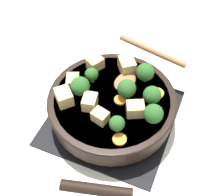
{
  "coord_description": "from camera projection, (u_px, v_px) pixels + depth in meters",
  "views": [
    {
      "loc": [
        0.18,
        -0.44,
        0.67
      ],
      "look_at": [
        0.0,
        0.0,
        0.08
      ],
      "focal_mm": 50.0,
      "sensor_mm": 36.0,
      "label": 1
    }
  ],
  "objects": [
    {
      "name": "skillet_pan",
      "position": [
        112.0,
        105.0,
        0.77
      ],
      "size": [
        0.32,
        0.41,
        0.06
      ],
      "color": "black",
      "rests_on": "front_burner_grate"
    },
    {
      "name": "tofu_cube_front_piece",
      "position": [
        64.0,
        97.0,
        0.73
      ],
      "size": [
        0.06,
        0.06,
        0.03
      ],
      "primitive_type": "cube",
      "rotation": [
        0.0,
        0.0,
        2.38
      ],
      "color": "#DBB770",
      "rests_on": "skillet_pan"
    },
    {
      "name": "tofu_cube_center_large",
      "position": [
        99.0,
        116.0,
        0.7
      ],
      "size": [
        0.04,
        0.04,
        0.03
      ],
      "primitive_type": "cube",
      "rotation": [
        0.0,
        0.0,
        6.04
      ],
      "color": "#DBB770",
      "rests_on": "skillet_pan"
    },
    {
      "name": "broccoli_floret_north_edge",
      "position": [
        152.0,
        95.0,
        0.72
      ],
      "size": [
        0.04,
        0.04,
        0.05
      ],
      "color": "#709956",
      "rests_on": "skillet_pan"
    },
    {
      "name": "carrot_slice_near_center",
      "position": [
        120.0,
        101.0,
        0.74
      ],
      "size": [
        0.03,
        0.03,
        0.01
      ],
      "primitive_type": "cylinder",
      "color": "orange",
      "rests_on": "skillet_pan"
    },
    {
      "name": "ground_plane",
      "position": [
        112.0,
        117.0,
        0.82
      ],
      "size": [
        2.4,
        2.4,
        0.0
      ],
      "primitive_type": "plane",
      "color": "silver"
    },
    {
      "name": "tofu_cube_near_handle",
      "position": [
        90.0,
        102.0,
        0.72
      ],
      "size": [
        0.04,
        0.04,
        0.03
      ],
      "primitive_type": "cube",
      "rotation": [
        0.0,
        0.0,
        4.92
      ],
      "color": "#DBB770",
      "rests_on": "skillet_pan"
    },
    {
      "name": "front_burner_grate",
      "position": [
        112.0,
        115.0,
        0.81
      ],
      "size": [
        0.31,
        0.31,
        0.03
      ],
      "color": "black",
      "rests_on": "ground_plane"
    },
    {
      "name": "carrot_slice_orange_thin",
      "position": [
        157.0,
        93.0,
        0.76
      ],
      "size": [
        0.03,
        0.03,
        0.01
      ],
      "primitive_type": "cylinder",
      "color": "orange",
      "rests_on": "skillet_pan"
    },
    {
      "name": "broccoli_floret_center_top",
      "position": [
        127.0,
        89.0,
        0.73
      ],
      "size": [
        0.05,
        0.05,
        0.05
      ],
      "color": "#709956",
      "rests_on": "skillet_pan"
    },
    {
      "name": "tofu_cube_back_piece",
      "position": [
        72.0,
        83.0,
        0.76
      ],
      "size": [
        0.04,
        0.05,
        0.03
      ],
      "primitive_type": "cube",
      "rotation": [
        0.0,
        0.0,
        5.11
      ],
      "color": "#DBB770",
      "rests_on": "skillet_pan"
    },
    {
      "name": "wooden_spoon",
      "position": [
        140.0,
        65.0,
        0.81
      ],
      "size": [
        0.2,
        0.2,
        0.02
      ],
      "color": "olive",
      "rests_on": "skillet_pan"
    },
    {
      "name": "broccoli_floret_south_cluster",
      "position": [
        80.0,
        86.0,
        0.74
      ],
      "size": [
        0.05,
        0.05,
        0.05
      ],
      "color": "#709956",
      "rests_on": "skillet_pan"
    },
    {
      "name": "tofu_cube_mid_small",
      "position": [
        95.0,
        63.0,
        0.8
      ],
      "size": [
        0.05,
        0.05,
        0.03
      ],
      "primitive_type": "cube",
      "rotation": [
        0.0,
        0.0,
        4.23
      ],
      "color": "#DBB770",
      "rests_on": "skillet_pan"
    },
    {
      "name": "broccoli_floret_near_spoon",
      "position": [
        153.0,
        114.0,
        0.69
      ],
      "size": [
        0.04,
        0.04,
        0.05
      ],
      "color": "#709956",
      "rests_on": "skillet_pan"
    },
    {
      "name": "broccoli_floret_west_rim",
      "position": [
        117.0,
        124.0,
        0.68
      ],
      "size": [
        0.04,
        0.04,
        0.04
      ],
      "color": "#709956",
      "rests_on": "skillet_pan"
    },
    {
      "name": "tofu_cube_west_chunk",
      "position": [
        127.0,
        65.0,
        0.8
      ],
      "size": [
        0.06,
        0.06,
        0.04
      ],
      "primitive_type": "cube",
      "rotation": [
        0.0,
        0.0,
        5.37
      ],
      "color": "#DBB770",
      "rests_on": "skillet_pan"
    },
    {
      "name": "broccoli_floret_east_rim",
      "position": [
        92.0,
        75.0,
        0.77
      ],
      "size": [
        0.03,
        0.03,
        0.04
      ],
      "color": "#709956",
      "rests_on": "skillet_pan"
    },
    {
      "name": "broccoli_floret_mid_floret",
      "position": [
        145.0,
        72.0,
        0.77
      ],
      "size": [
        0.05,
        0.05,
        0.05
      ],
      "color": "#709956",
      "rests_on": "skillet_pan"
    },
    {
      "name": "tofu_cube_east_chunk",
      "position": [
        135.0,
        109.0,
        0.71
      ],
      "size": [
        0.05,
        0.05,
        0.03
      ],
      "primitive_type": "cube",
      "rotation": [
        0.0,
        0.0,
        0.45
      ],
      "color": "#DBB770",
      "rests_on": "skillet_pan"
    },
    {
      "name": "carrot_slice_edge_slice",
      "position": [
        120.0,
        139.0,
        0.68
      ],
      "size": [
        0.03,
        0.03,
        0.01
      ],
      "primitive_type": "cylinder",
      "color": "orange",
      "rests_on": "skillet_pan"
    }
  ]
}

